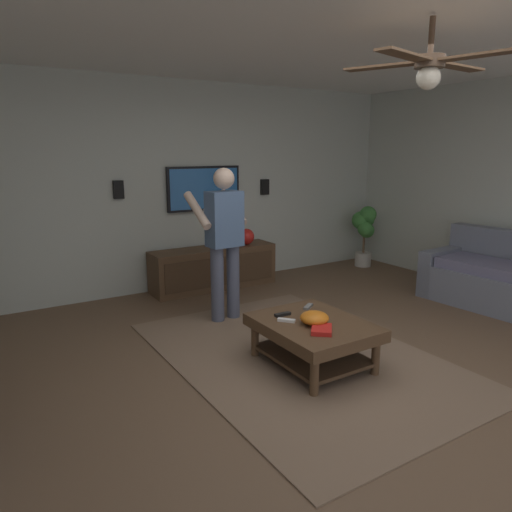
% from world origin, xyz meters
% --- Properties ---
extents(ground_plane, '(8.19, 8.19, 0.00)m').
position_xyz_m(ground_plane, '(0.00, 0.00, 0.00)').
color(ground_plane, brown).
extents(wall_back_tv, '(0.10, 7.02, 2.69)m').
position_xyz_m(wall_back_tv, '(3.08, 0.00, 1.35)').
color(wall_back_tv, '#B2B7AD').
rests_on(wall_back_tv, ground).
extents(ceiling_slab, '(6.27, 7.02, 0.10)m').
position_xyz_m(ceiling_slab, '(0.00, 0.00, 2.74)').
color(ceiling_slab, white).
extents(area_rug, '(3.07, 2.08, 0.01)m').
position_xyz_m(area_rug, '(0.38, -0.01, 0.01)').
color(area_rug, '#7A604C').
rests_on(area_rug, ground).
extents(couch, '(1.95, 0.99, 0.87)m').
position_xyz_m(couch, '(0.13, -2.91, 0.32)').
color(couch, slate).
rests_on(couch, ground).
extents(coffee_table, '(1.00, 0.80, 0.40)m').
position_xyz_m(coffee_table, '(0.18, -0.01, 0.30)').
color(coffee_table, '#513823').
rests_on(coffee_table, ground).
extents(media_console, '(0.45, 1.70, 0.55)m').
position_xyz_m(media_console, '(2.75, -0.38, 0.28)').
color(media_console, '#513823').
rests_on(media_console, ground).
extents(tv, '(0.05, 1.04, 0.59)m').
position_xyz_m(tv, '(2.99, -0.38, 1.31)').
color(tv, black).
extents(person_standing, '(0.55, 0.56, 1.64)m').
position_xyz_m(person_standing, '(1.60, 0.08, 0.93)').
color(person_standing, '#4C5166').
rests_on(person_standing, ground).
extents(potted_plant_tall, '(0.37, 0.38, 0.96)m').
position_xyz_m(potted_plant_tall, '(2.59, -2.97, 0.61)').
color(potted_plant_tall, '#B7B2A8').
rests_on(potted_plant_tall, ground).
extents(bowl, '(0.24, 0.24, 0.11)m').
position_xyz_m(bowl, '(0.13, 0.02, 0.45)').
color(bowl, orange).
rests_on(bowl, coffee_table).
extents(remote_white, '(0.14, 0.13, 0.02)m').
position_xyz_m(remote_white, '(0.30, 0.19, 0.41)').
color(remote_white, white).
rests_on(remote_white, coffee_table).
extents(remote_black, '(0.05, 0.15, 0.02)m').
position_xyz_m(remote_black, '(0.44, 0.13, 0.41)').
color(remote_black, black).
rests_on(remote_black, coffee_table).
extents(remote_grey, '(0.12, 0.15, 0.02)m').
position_xyz_m(remote_grey, '(0.48, -0.19, 0.41)').
color(remote_grey, slate).
rests_on(remote_grey, coffee_table).
extents(book, '(0.27, 0.27, 0.04)m').
position_xyz_m(book, '(-0.04, 0.08, 0.42)').
color(book, red).
rests_on(book, coffee_table).
extents(vase_round, '(0.22, 0.22, 0.22)m').
position_xyz_m(vase_round, '(2.71, -0.86, 0.66)').
color(vase_round, red).
rests_on(vase_round, media_console).
extents(wall_speaker_left, '(0.06, 0.12, 0.22)m').
position_xyz_m(wall_speaker_left, '(3.00, -1.35, 1.29)').
color(wall_speaker_left, black).
extents(wall_speaker_right, '(0.06, 0.12, 0.22)m').
position_xyz_m(wall_speaker_right, '(3.00, 0.76, 1.35)').
color(wall_speaker_right, black).
extents(ceiling_fan, '(1.18, 1.20, 0.46)m').
position_xyz_m(ceiling_fan, '(-0.55, -0.35, 2.36)').
color(ceiling_fan, '#4C3828').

